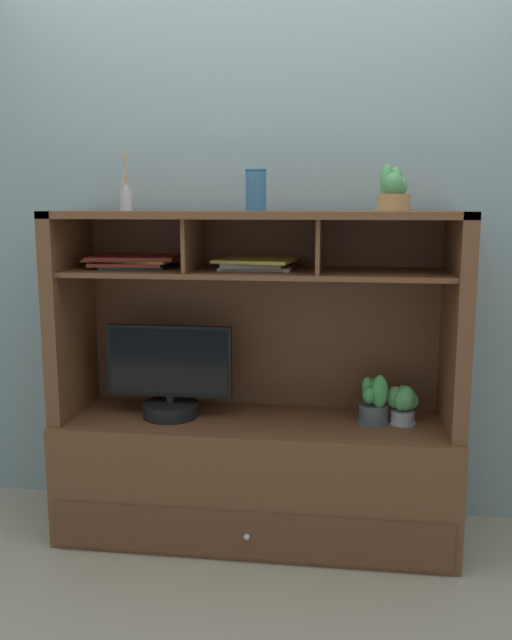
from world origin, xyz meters
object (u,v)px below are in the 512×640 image
media_console (256,439)px  potted_succulent (394,192)px  tv_monitor (170,380)px  magazine_stack_left (134,261)px  ceramic_vase (256,190)px  magazine_stack_centre (257,264)px  potted_fern (403,404)px  diffuser_bottle (126,198)px  potted_orchid (375,401)px

media_console → potted_succulent: potted_succulent is taller
media_console → tv_monitor: media_console is taller
magazine_stack_left → ceramic_vase: size_ratio=2.42×
magazine_stack_centre → ceramic_vase: (0.00, -0.03, 0.30)m
tv_monitor → magazine_stack_left: size_ratio=1.32×
potted_succulent → potted_fern: bearing=33.5°
tv_monitor → diffuser_bottle: diffuser_bottle is taller
magazine_stack_left → diffuser_bottle: diffuser_bottle is taller
magazine_stack_left → potted_fern: bearing=-2.4°
magazine_stack_centre → media_console: bearing=-85.6°
tv_monitor → magazine_stack_left: magazine_stack_left is taller
potted_orchid → diffuser_bottle: diffuser_bottle is taller
magazine_stack_centre → potted_succulent: bearing=-6.2°
media_console → tv_monitor: 0.45m
tv_monitor → magazine_stack_left: 0.53m
potted_orchid → potted_succulent: 0.86m
tv_monitor → diffuser_bottle: size_ratio=2.22×
tv_monitor → media_console: bearing=4.8°
ceramic_vase → potted_orchid: bearing=2.6°
potted_orchid → ceramic_vase: size_ratio=1.26×
media_console → potted_succulent: (0.54, -0.04, 1.04)m
tv_monitor → ceramic_vase: 0.88m
tv_monitor → potted_orchid: bearing=2.6°
potted_succulent → ceramic_vase: potted_succulent is taller
magazine_stack_left → diffuser_bottle: size_ratio=1.68×
magazine_stack_left → ceramic_vase: 0.62m
tv_monitor → potted_succulent: 1.20m
ceramic_vase → magazine_stack_left: bearing=172.4°
tv_monitor → magazine_stack_centre: magazine_stack_centre is taller
tv_monitor → ceramic_vase: ceramic_vase is taller
magazine_stack_left → diffuser_bottle: bearing=-92.2°
potted_orchid → ceramic_vase: bearing=-177.4°
potted_fern → media_console: bearing=-179.1°
media_console → diffuser_bottle: bearing=-179.1°
potted_orchid → ceramic_vase: 1.00m
tv_monitor → potted_fern: tv_monitor is taller
ceramic_vase → potted_fern: bearing=2.2°
magazine_stack_left → magazine_stack_centre: magazine_stack_left is taller
media_console → diffuser_bottle: size_ratio=6.93×
tv_monitor → potted_orchid: (0.87, 0.04, -0.07)m
potted_succulent → potted_orchid: bearing=132.7°
diffuser_bottle → magazine_stack_left: bearing=87.8°
media_console → ceramic_vase: 1.05m
magazine_stack_left → potted_succulent: size_ratio=2.28×
diffuser_bottle → potted_succulent: diffuser_bottle is taller
diffuser_bottle → potted_fern: bearing=0.9°
potted_fern → magazine_stack_left: magazine_stack_left is taller
potted_fern → potted_succulent: (-0.07, -0.05, 0.86)m
media_console → potted_orchid: (0.50, 0.01, 0.19)m
media_console → diffuser_bottle: diffuser_bottle is taller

